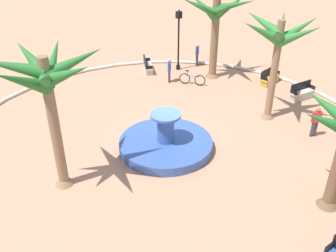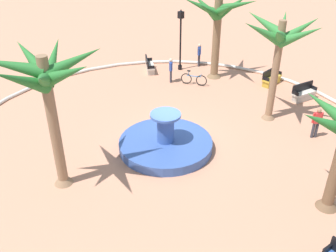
{
  "view_description": "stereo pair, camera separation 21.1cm",
  "coord_description": "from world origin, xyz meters",
  "px_view_note": "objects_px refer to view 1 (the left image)",
  "views": [
    {
      "loc": [
        -11.29,
        10.6,
        10.08
      ],
      "look_at": [
        -0.1,
        0.16,
        1.0
      ],
      "focal_mm": 40.23,
      "sensor_mm": 36.0,
      "label": 1
    },
    {
      "loc": [
        -11.43,
        10.44,
        10.08
      ],
      "look_at": [
        -0.1,
        0.16,
        1.0
      ],
      "focal_mm": 40.23,
      "sensor_mm": 36.0,
      "label": 2
    }
  ],
  "objects_px": {
    "palm_tree_near_fountain": "(46,85)",
    "palm_tree_far_side": "(279,41)",
    "fountain": "(166,143)",
    "bench_southwest": "(302,93)",
    "bench_west": "(270,79)",
    "bicycle_red_frame": "(192,79)",
    "lamppost": "(179,35)",
    "bench_north": "(148,67)",
    "person_cyclist_photo": "(197,53)",
    "person_cyclist_helmet": "(169,69)",
    "person_pedestrian_stroll": "(316,120)",
    "palm_tree_by_curb": "(216,18)"
  },
  "relations": [
    {
      "from": "lamppost",
      "to": "person_cyclist_helmet",
      "type": "bearing_deg",
      "value": 120.84
    },
    {
      "from": "palm_tree_near_fountain",
      "to": "person_cyclist_helmet",
      "type": "height_order",
      "value": "palm_tree_near_fountain"
    },
    {
      "from": "person_cyclist_photo",
      "to": "bench_southwest",
      "type": "bearing_deg",
      "value": -175.09
    },
    {
      "from": "palm_tree_near_fountain",
      "to": "person_pedestrian_stroll",
      "type": "bearing_deg",
      "value": -115.08
    },
    {
      "from": "bench_north",
      "to": "bench_southwest",
      "type": "bearing_deg",
      "value": -157.25
    },
    {
      "from": "bicycle_red_frame",
      "to": "fountain",
      "type": "bearing_deg",
      "value": 124.27
    },
    {
      "from": "lamppost",
      "to": "bench_north",
      "type": "bearing_deg",
      "value": 58.69
    },
    {
      "from": "palm_tree_by_curb",
      "to": "lamppost",
      "type": "height_order",
      "value": "palm_tree_by_curb"
    },
    {
      "from": "bench_north",
      "to": "person_cyclist_photo",
      "type": "distance_m",
      "value": 3.68
    },
    {
      "from": "person_cyclist_helmet",
      "to": "person_pedestrian_stroll",
      "type": "relative_size",
      "value": 1.0
    },
    {
      "from": "person_pedestrian_stroll",
      "to": "bench_southwest",
      "type": "bearing_deg",
      "value": -52.6
    },
    {
      "from": "bench_north",
      "to": "bench_southwest",
      "type": "relative_size",
      "value": 0.96
    },
    {
      "from": "palm_tree_near_fountain",
      "to": "bench_southwest",
      "type": "xyz_separation_m",
      "value": [
        -2.58,
        -14.42,
        -4.18
      ]
    },
    {
      "from": "lamppost",
      "to": "person_cyclist_helmet",
      "type": "relative_size",
      "value": 2.58
    },
    {
      "from": "palm_tree_near_fountain",
      "to": "bench_north",
      "type": "distance_m",
      "value": 13.19
    },
    {
      "from": "fountain",
      "to": "bench_southwest",
      "type": "xyz_separation_m",
      "value": [
        -1.62,
        -9.53,
        0.06
      ]
    },
    {
      "from": "palm_tree_far_side",
      "to": "bicycle_red_frame",
      "type": "bearing_deg",
      "value": -1.14
    },
    {
      "from": "palm_tree_by_curb",
      "to": "person_cyclist_helmet",
      "type": "distance_m",
      "value": 4.3
    },
    {
      "from": "bench_southwest",
      "to": "person_cyclist_helmet",
      "type": "xyz_separation_m",
      "value": [
        7.18,
        4.08,
        0.56
      ]
    },
    {
      "from": "person_cyclist_helmet",
      "to": "person_cyclist_photo",
      "type": "xyz_separation_m",
      "value": [
        0.73,
        -3.4,
        0.01
      ]
    },
    {
      "from": "bench_southwest",
      "to": "bench_west",
      "type": "bearing_deg",
      "value": -9.97
    },
    {
      "from": "fountain",
      "to": "person_pedestrian_stroll",
      "type": "bearing_deg",
      "value": -124.4
    },
    {
      "from": "bench_north",
      "to": "lamppost",
      "type": "relative_size",
      "value": 0.39
    },
    {
      "from": "palm_tree_far_side",
      "to": "bench_southwest",
      "type": "relative_size",
      "value": 3.34
    },
    {
      "from": "bench_west",
      "to": "lamppost",
      "type": "relative_size",
      "value": 0.39
    },
    {
      "from": "palm_tree_near_fountain",
      "to": "palm_tree_by_curb",
      "type": "bearing_deg",
      "value": -75.92
    },
    {
      "from": "person_cyclist_helmet",
      "to": "person_cyclist_photo",
      "type": "bearing_deg",
      "value": -77.89
    },
    {
      "from": "fountain",
      "to": "bicycle_red_frame",
      "type": "relative_size",
      "value": 2.9
    },
    {
      "from": "person_cyclist_helmet",
      "to": "person_pedestrian_stroll",
      "type": "distance_m",
      "value": 9.79
    },
    {
      "from": "person_cyclist_helmet",
      "to": "fountain",
      "type": "bearing_deg",
      "value": 135.59
    },
    {
      "from": "palm_tree_near_fountain",
      "to": "bench_west",
      "type": "distance_m",
      "value": 15.44
    },
    {
      "from": "fountain",
      "to": "palm_tree_near_fountain",
      "type": "xyz_separation_m",
      "value": [
        0.96,
        4.89,
        4.24
      ]
    },
    {
      "from": "bench_north",
      "to": "palm_tree_far_side",
      "type": "bearing_deg",
      "value": -176.61
    },
    {
      "from": "palm_tree_near_fountain",
      "to": "bicycle_red_frame",
      "type": "relative_size",
      "value": 3.83
    },
    {
      "from": "bench_north",
      "to": "person_cyclist_helmet",
      "type": "bearing_deg",
      "value": 177.2
    },
    {
      "from": "palm_tree_by_curb",
      "to": "bench_southwest",
      "type": "distance_m",
      "value": 7.01
    },
    {
      "from": "person_cyclist_helmet",
      "to": "person_pedestrian_stroll",
      "type": "height_order",
      "value": "person_pedestrian_stroll"
    },
    {
      "from": "person_cyclist_helmet",
      "to": "palm_tree_by_curb",
      "type": "bearing_deg",
      "value": -116.14
    },
    {
      "from": "fountain",
      "to": "palm_tree_near_fountain",
      "type": "distance_m",
      "value": 6.54
    },
    {
      "from": "palm_tree_near_fountain",
      "to": "palm_tree_by_curb",
      "type": "xyz_separation_m",
      "value": [
        3.27,
        -13.05,
        -0.57
      ]
    },
    {
      "from": "palm_tree_far_side",
      "to": "person_cyclist_photo",
      "type": "distance_m",
      "value": 8.95
    },
    {
      "from": "person_cyclist_photo",
      "to": "palm_tree_by_curb",
      "type": "bearing_deg",
      "value": 161.46
    },
    {
      "from": "palm_tree_near_fountain",
      "to": "palm_tree_far_side",
      "type": "height_order",
      "value": "palm_tree_near_fountain"
    },
    {
      "from": "palm_tree_far_side",
      "to": "lamppost",
      "type": "height_order",
      "value": "palm_tree_far_side"
    },
    {
      "from": "fountain",
      "to": "palm_tree_near_fountain",
      "type": "height_order",
      "value": "palm_tree_near_fountain"
    },
    {
      "from": "palm_tree_far_side",
      "to": "person_pedestrian_stroll",
      "type": "relative_size",
      "value": 3.44
    },
    {
      "from": "bench_west",
      "to": "person_cyclist_helmet",
      "type": "bearing_deg",
      "value": 44.42
    },
    {
      "from": "bench_north",
      "to": "fountain",
      "type": "bearing_deg",
      "value": 144.66
    },
    {
      "from": "bench_west",
      "to": "palm_tree_near_fountain",
      "type": "bearing_deg",
      "value": 89.93
    },
    {
      "from": "palm_tree_far_side",
      "to": "bench_southwest",
      "type": "distance_m",
      "value": 5.22
    }
  ]
}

